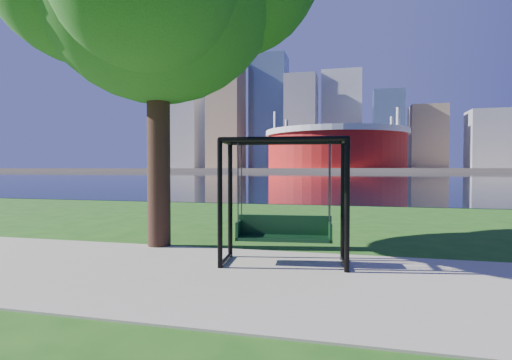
% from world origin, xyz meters
% --- Properties ---
extents(ground, '(900.00, 900.00, 0.00)m').
position_xyz_m(ground, '(0.00, 0.00, 0.00)').
color(ground, '#1E5114').
rests_on(ground, ground).
extents(path, '(120.00, 4.00, 0.03)m').
position_xyz_m(path, '(0.00, -0.50, 0.01)').
color(path, '#9E937F').
rests_on(path, ground).
extents(river, '(900.00, 180.00, 0.02)m').
position_xyz_m(river, '(0.00, 102.00, 0.01)').
color(river, black).
rests_on(river, ground).
extents(far_bank, '(900.00, 228.00, 2.00)m').
position_xyz_m(far_bank, '(0.00, 306.00, 1.00)').
color(far_bank, '#937F60').
rests_on(far_bank, ground).
extents(stadium, '(83.00, 83.00, 32.00)m').
position_xyz_m(stadium, '(-10.00, 235.00, 14.23)').
color(stadium, maroon).
rests_on(stadium, far_bank).
extents(skyline, '(392.00, 66.00, 96.50)m').
position_xyz_m(skyline, '(-4.27, 319.39, 35.89)').
color(skyline, gray).
rests_on(skyline, far_bank).
extents(swing, '(2.22, 1.15, 2.19)m').
position_xyz_m(swing, '(0.14, 0.49, 1.06)').
color(swing, black).
rests_on(swing, ground).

